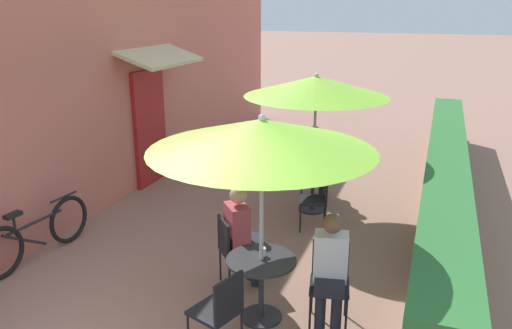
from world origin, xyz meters
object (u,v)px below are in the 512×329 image
Objects in this scene: patio_table_near at (261,277)px; seated_patron_near_right at (242,232)px; coffee_cup_near at (263,252)px; patio_umbrella_mid at (316,86)px; cafe_chair_near_right at (233,247)px; bicycle_leaning at (37,234)px; seated_patron_mid_right at (315,157)px; cafe_chair_near_back at (220,308)px; cafe_chair_mid_right at (308,166)px; patio_table_mid at (313,181)px; cafe_chair_mid_left at (318,196)px; seated_patron_near_left at (330,267)px; coffee_cup_mid at (306,168)px; patio_umbrella_near at (262,135)px; cafe_chair_near_left at (330,277)px.

seated_patron_near_right is at bearing 128.43° from patio_table_near.
patio_umbrella_mid reaches higher than coffee_cup_near.
cafe_chair_near_right reaches higher than bicycle_leaning.
seated_patron_mid_right reaches higher than patio_table_near.
cafe_chair_near_right is at bearing -90.00° from seated_patron_near_right.
cafe_chair_near_back is 3.17m from bicycle_leaning.
cafe_chair_near_back is at bearing -10.46° from cafe_chair_mid_right.
patio_table_mid is 0.71m from cafe_chair_mid_left.
cafe_chair_mid_right reaches higher than bicycle_leaning.
cafe_chair_near_right is at bearing -28.41° from seated_patron_near_left.
coffee_cup_mid is 3.98m from bicycle_leaning.
patio_umbrella_near is 1.66m from cafe_chair_near_left.
patio_table_near is 2.96m from coffee_cup_mid.
cafe_chair_near_left is at bearing 17.48° from patio_umbrella_near.
seated_patron_mid_right is (-0.14, 0.69, -1.33)m from patio_umbrella_mid.
patio_umbrella_near reaches higher than cafe_chair_near_right.
patio_table_mid is at bearing 59.80° from coffee_cup_mid.
patio_umbrella_mid is 1.28m from coffee_cup_mid.
bicycle_leaning is (-2.89, -2.72, -0.39)m from coffee_cup_mid.
cafe_chair_near_left is at bearing -72.60° from patio_table_mid.
patio_table_near is at bearing -85.95° from patio_umbrella_mid.
seated_patron_near_right reaches higher than cafe_chair_mid_right.
cafe_chair_near_left is at bearing 11.78° from coffee_cup_near.
seated_patron_mid_right reaches higher than patio_table_mid.
patio_umbrella_near is 1.78× the size of seated_patron_near_left.
seated_patron_near_right is at bearing -15.94° from seated_patron_mid_right.
patio_umbrella_near reaches higher than patio_table_mid.
patio_table_mid is 0.41× the size of bicycle_leaning.
cafe_chair_mid_left and cafe_chair_mid_right have the same top height.
cafe_chair_near_back is at bearing 162.00° from cafe_chair_mid_left.
coffee_cup_mid is at bearing 95.78° from patio_umbrella_near.
coffee_cup_near is (0.14, 0.76, 0.23)m from cafe_chair_near_back.
patio_umbrella_near is 2.55× the size of cafe_chair_mid_left.
seated_patron_near_left is 1.00× the size of seated_patron_near_right.
seated_patron_near_right is at bearing -28.25° from cafe_chair_near_left.
coffee_cup_near is at bearing -86.06° from patio_umbrella_mid.
cafe_chair_near_back is 4.44m from cafe_chair_mid_right.
seated_patron_near_left reaches higher than cafe_chair_mid_left.
coffee_cup_near is 2.87m from coffee_cup_mid.
patio_umbrella_mid is 2.55× the size of cafe_chair_mid_right.
seated_patron_near_right is at bearing -95.05° from patio_umbrella_mid.
cafe_chair_near_right is 3.01m from patio_umbrella_mid.
coffee_cup_near is 0.05× the size of bicycle_leaning.
cafe_chair_mid_left is at bearing 124.35° from seated_patron_near_right.
patio_umbrella_near is 3.21m from coffee_cup_mid.
seated_patron_near_left is at bearing 90.00° from cafe_chair_near_left.
seated_patron_mid_right is (0.08, 3.21, 0.00)m from seated_patron_near_right.
cafe_chair_near_back is at bearing -100.64° from coffee_cup_near.
patio_table_mid is at bearing 131.96° from cafe_chair_near_right.
seated_patron_near_right reaches higher than cafe_chair_near_back.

